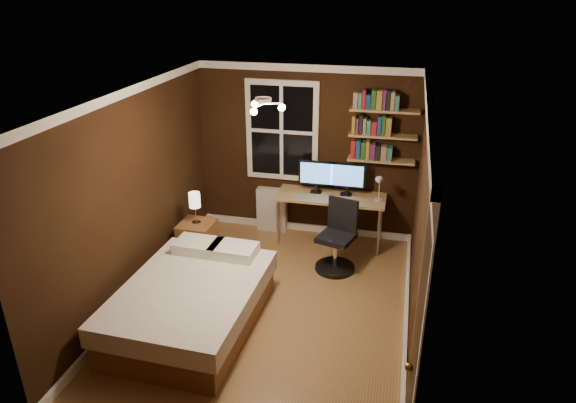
% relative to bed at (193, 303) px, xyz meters
% --- Properties ---
extents(floor, '(4.20, 4.20, 0.00)m').
position_rel_bed_xyz_m(floor, '(0.74, 0.51, -0.28)').
color(floor, brown).
rests_on(floor, ground).
extents(wall_back, '(3.20, 0.04, 2.50)m').
position_rel_bed_xyz_m(wall_back, '(0.74, 2.61, 0.97)').
color(wall_back, black).
rests_on(wall_back, ground).
extents(wall_left, '(0.04, 4.20, 2.50)m').
position_rel_bed_xyz_m(wall_left, '(-0.86, 0.51, 0.97)').
color(wall_left, black).
rests_on(wall_left, ground).
extents(wall_right, '(0.04, 4.20, 2.50)m').
position_rel_bed_xyz_m(wall_right, '(2.34, 0.51, 0.97)').
color(wall_right, black).
rests_on(wall_right, ground).
extents(ceiling, '(3.20, 4.20, 0.02)m').
position_rel_bed_xyz_m(ceiling, '(0.74, 0.51, 2.22)').
color(ceiling, white).
rests_on(ceiling, wall_back).
extents(window, '(1.06, 0.06, 1.46)m').
position_rel_bed_xyz_m(window, '(0.39, 2.57, 1.27)').
color(window, white).
rests_on(window, wall_back).
extents(door, '(0.03, 0.82, 2.05)m').
position_rel_bed_xyz_m(door, '(2.33, -1.04, 0.74)').
color(door, black).
rests_on(door, ground).
extents(door_knob, '(0.06, 0.06, 0.06)m').
position_rel_bed_xyz_m(door_knob, '(2.29, -1.34, 0.72)').
color(door_knob, '#B58F31').
rests_on(door_knob, door).
extents(ceiling_fixture, '(0.44, 0.44, 0.18)m').
position_rel_bed_xyz_m(ceiling_fixture, '(0.74, 0.41, 2.12)').
color(ceiling_fixture, beige).
rests_on(ceiling_fixture, ceiling).
extents(bookshelf_lower, '(0.92, 0.22, 0.03)m').
position_rel_bed_xyz_m(bookshelf_lower, '(1.82, 2.49, 0.97)').
color(bookshelf_lower, '#AA8552').
rests_on(bookshelf_lower, wall_back).
extents(books_row_lower, '(0.48, 0.16, 0.23)m').
position_rel_bed_xyz_m(books_row_lower, '(1.82, 2.49, 1.10)').
color(books_row_lower, maroon).
rests_on(books_row_lower, bookshelf_lower).
extents(bookshelf_middle, '(0.92, 0.22, 0.03)m').
position_rel_bed_xyz_m(bookshelf_middle, '(1.82, 2.49, 1.32)').
color(bookshelf_middle, '#AA8552').
rests_on(bookshelf_middle, wall_back).
extents(books_row_middle, '(0.54, 0.16, 0.23)m').
position_rel_bed_xyz_m(books_row_middle, '(1.82, 2.49, 1.45)').
color(books_row_middle, navy).
rests_on(books_row_middle, bookshelf_middle).
extents(bookshelf_upper, '(0.92, 0.22, 0.03)m').
position_rel_bed_xyz_m(bookshelf_upper, '(1.82, 2.49, 1.67)').
color(bookshelf_upper, '#AA8552').
rests_on(bookshelf_upper, wall_back).
extents(books_row_upper, '(0.60, 0.16, 0.23)m').
position_rel_bed_xyz_m(books_row_upper, '(1.82, 2.49, 1.80)').
color(books_row_upper, '#285524').
rests_on(books_row_upper, bookshelf_upper).
extents(bed, '(1.46, 1.98, 0.66)m').
position_rel_bed_xyz_m(bed, '(0.00, 0.00, 0.00)').
color(bed, brown).
rests_on(bed, ground).
extents(nightstand, '(0.45, 0.45, 0.56)m').
position_rel_bed_xyz_m(nightstand, '(-0.50, 1.36, -0.00)').
color(nightstand, brown).
rests_on(nightstand, ground).
extents(bedside_lamp, '(0.15, 0.15, 0.44)m').
position_rel_bed_xyz_m(bedside_lamp, '(-0.50, 1.36, 0.49)').
color(bedside_lamp, white).
rests_on(bedside_lamp, nightstand).
extents(radiator, '(0.45, 0.16, 0.67)m').
position_rel_bed_xyz_m(radiator, '(0.24, 2.49, 0.05)').
color(radiator, beige).
rests_on(radiator, ground).
extents(desk, '(1.54, 0.58, 0.73)m').
position_rel_bed_xyz_m(desk, '(1.16, 2.30, 0.39)').
color(desk, '#AA8552').
rests_on(desk, ground).
extents(monitor_left, '(0.51, 0.12, 0.47)m').
position_rel_bed_xyz_m(monitor_left, '(0.94, 2.37, 0.69)').
color(monitor_left, black).
rests_on(monitor_left, desk).
extents(monitor_right, '(0.51, 0.12, 0.47)m').
position_rel_bed_xyz_m(monitor_right, '(1.37, 2.37, 0.69)').
color(monitor_right, black).
rests_on(monitor_right, desk).
extents(desk_lamp, '(0.14, 0.32, 0.44)m').
position_rel_bed_xyz_m(desk_lamp, '(1.83, 2.19, 0.67)').
color(desk_lamp, silver).
rests_on(desk_lamp, desk).
extents(office_chair, '(0.53, 0.53, 0.95)m').
position_rel_bed_xyz_m(office_chair, '(1.37, 1.58, 0.08)').
color(office_chair, black).
rests_on(office_chair, ground).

